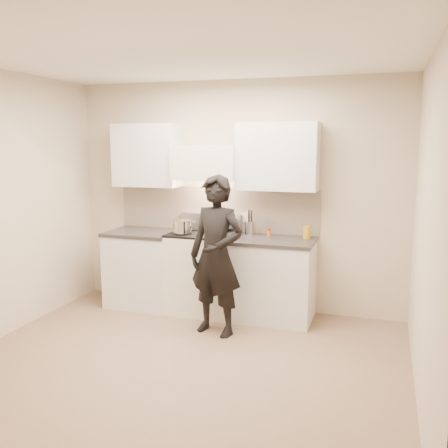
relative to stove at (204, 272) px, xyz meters
The scene contains 11 objects.
ground_plane 1.53m from the stove, 78.12° to the right, with size 4.00×4.00×0.00m, color #7E614A.
room_shell 1.56m from the stove, 77.04° to the right, with size 4.04×3.54×2.70m.
stove is the anchor object (origin of this frame).
counter_right 0.83m from the stove, ahead, with size 0.92×0.67×0.92m.
counter_left 0.78m from the stove, behind, with size 0.82×0.67×0.92m.
wok 0.62m from the stove, 35.91° to the left, with size 0.31×0.38×0.25m.
stock_pot 0.61m from the stove, 144.10° to the right, with size 0.30×0.27×0.14m.
utensil_crock 0.76m from the stove, 21.82° to the left, with size 0.11×0.11×0.29m.
spice_jar 0.90m from the stove, 11.08° to the left, with size 0.04×0.04×0.09m.
oil_glass 1.30m from the stove, ahead, with size 0.08×0.08×0.14m.
person 0.80m from the stove, 58.86° to the right, with size 0.61×0.40×1.66m, color black.
Camera 1 is at (1.69, -3.92, 1.99)m, focal length 40.00 mm.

